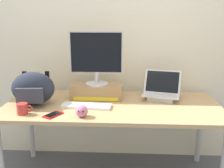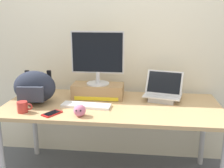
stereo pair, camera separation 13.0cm
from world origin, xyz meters
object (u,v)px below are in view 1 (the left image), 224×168
object	(u,v)px
desktop_monitor	(96,57)
plush_toy	(82,111)
toner_box_yellow	(97,91)
external_keyboard	(86,106)
messenger_backpack	(33,89)
open_laptop	(161,94)
cell_phone	(53,115)
coffee_mug	(23,109)

from	to	relation	value
desktop_monitor	plush_toy	size ratio (longest dim) A/B	5.12
toner_box_yellow	external_keyboard	world-z (taller)	toner_box_yellow
messenger_backpack	open_laptop	bearing A→B (deg)	5.07
cell_phone	plush_toy	xyz separation A→B (m)	(0.22, -0.02, 0.04)
coffee_mug	plush_toy	distance (m)	0.46
open_laptop	coffee_mug	xyz separation A→B (m)	(-1.11, -0.43, -0.01)
cell_phone	plush_toy	size ratio (longest dim) A/B	1.84
messenger_backpack	toner_box_yellow	bearing A→B (deg)	16.77
plush_toy	external_keyboard	bearing A→B (deg)	89.26
open_laptop	plush_toy	distance (m)	0.79
plush_toy	desktop_monitor	bearing A→B (deg)	82.38
toner_box_yellow	external_keyboard	xyz separation A→B (m)	(-0.06, -0.25, -0.05)
open_laptop	plush_toy	xyz separation A→B (m)	(-0.65, -0.46, -0.01)
messenger_backpack	coffee_mug	size ratio (longest dim) A/B	3.05
toner_box_yellow	cell_phone	world-z (taller)	toner_box_yellow
desktop_monitor	external_keyboard	distance (m)	0.45
coffee_mug	open_laptop	bearing A→B (deg)	21.19
open_laptop	plush_toy	size ratio (longest dim) A/B	3.93
messenger_backpack	coffee_mug	bearing A→B (deg)	-97.36
external_keyboard	desktop_monitor	bearing A→B (deg)	81.24
open_laptop	external_keyboard	distance (m)	0.69
toner_box_yellow	open_laptop	xyz separation A→B (m)	(0.59, -0.01, -0.01)
desktop_monitor	messenger_backpack	distance (m)	0.60
desktop_monitor	external_keyboard	xyz separation A→B (m)	(-0.06, -0.25, -0.37)
external_keyboard	plush_toy	bearing A→B (deg)	-86.25
coffee_mug	cell_phone	size ratio (longest dim) A/B	0.72
messenger_backpack	coffee_mug	xyz separation A→B (m)	(-0.01, -0.23, -0.10)
open_laptop	cell_phone	world-z (taller)	open_laptop
desktop_monitor	coffee_mug	bearing A→B (deg)	-140.29
external_keyboard	cell_phone	world-z (taller)	external_keyboard
desktop_monitor	external_keyboard	bearing A→B (deg)	-103.40
open_laptop	cell_phone	distance (m)	0.98
open_laptop	messenger_backpack	world-z (taller)	messenger_backpack
toner_box_yellow	coffee_mug	distance (m)	0.68
external_keyboard	messenger_backpack	xyz separation A→B (m)	(-0.46, 0.05, 0.13)
open_laptop	external_keyboard	size ratio (longest dim) A/B	0.87
desktop_monitor	coffee_mug	size ratio (longest dim) A/B	3.85
cell_phone	plush_toy	distance (m)	0.23
open_laptop	messenger_backpack	bearing A→B (deg)	-155.89
desktop_monitor	open_laptop	world-z (taller)	desktop_monitor
toner_box_yellow	messenger_backpack	distance (m)	0.56
desktop_monitor	toner_box_yellow	bearing A→B (deg)	90.06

